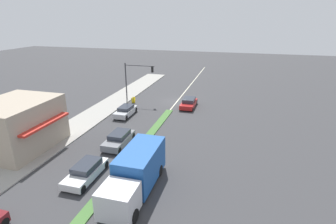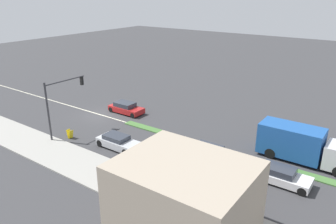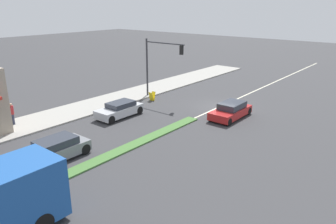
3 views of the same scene
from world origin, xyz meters
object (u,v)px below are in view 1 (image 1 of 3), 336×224
traffic_signal_main (135,76)px  van_white (86,171)px  suv_grey (119,139)px  sedan_silver (126,111)px  hatchback_red (189,103)px  warning_aframe_sign (133,100)px  delivery_truck (136,172)px  pedestrian (61,123)px

traffic_signal_main → van_white: bearing=101.1°
suv_grey → sedan_silver: size_ratio=1.04×
traffic_signal_main → suv_grey: (-3.92, 14.02, -3.27)m
suv_grey → hatchback_red: size_ratio=1.00×
warning_aframe_sign → delivery_truck: bearing=113.3°
traffic_signal_main → van_white: size_ratio=1.29×
traffic_signal_main → warning_aframe_sign: traffic_signal_main is taller
traffic_signal_main → sedan_silver: bearing=100.3°
traffic_signal_main → van_white: traffic_signal_main is taller
warning_aframe_sign → delivery_truck: delivery_truck is taller
delivery_truck → hatchback_red: 19.60m
pedestrian → sedan_silver: size_ratio=0.42×
traffic_signal_main → hatchback_red: bearing=175.7°
warning_aframe_sign → hatchback_red: (-8.31, -0.30, 0.18)m
suv_grey → sedan_silver: (2.80, -7.84, -0.02)m
traffic_signal_main → sedan_silver: size_ratio=1.39×
hatchback_red → traffic_signal_main: bearing=-4.3°
traffic_signal_main → warning_aframe_sign: 3.60m
van_white → sedan_silver: bearing=-78.5°
pedestrian → sedan_silver: pedestrian is taller
warning_aframe_sign → delivery_truck: (-8.31, 19.28, 1.04)m
traffic_signal_main → sedan_silver: traffic_signal_main is taller
sedan_silver → van_white: van_white is taller
hatchback_red → van_white: 19.79m
pedestrian → warning_aframe_sign: 12.39m
hatchback_red → van_white: (4.40, 19.29, -0.00)m
traffic_signal_main → pedestrian: bearing=74.3°
warning_aframe_sign → sedan_silver: (-1.11, 5.25, 0.18)m
delivery_truck → van_white: (4.40, -0.29, -0.87)m
pedestrian → delivery_truck: size_ratio=0.23×
traffic_signal_main → hatchback_red: traffic_signal_main is taller
sedan_silver → van_white: bearing=101.5°
sedan_silver → delivery_truck: bearing=117.2°
pedestrian → warning_aframe_sign: (-3.59, -11.85, -0.59)m
pedestrian → delivery_truck: 14.04m
pedestrian → delivery_truck: bearing=148.0°
sedan_silver → pedestrian: bearing=54.5°
traffic_signal_main → pedestrian: (3.58, 12.78, -2.89)m
warning_aframe_sign → van_white: (-3.91, 18.99, 0.18)m
hatchback_red → van_white: hatchback_red is taller
van_white → hatchback_red: bearing=-102.8°
traffic_signal_main → delivery_truck: (-8.32, 20.21, -2.43)m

